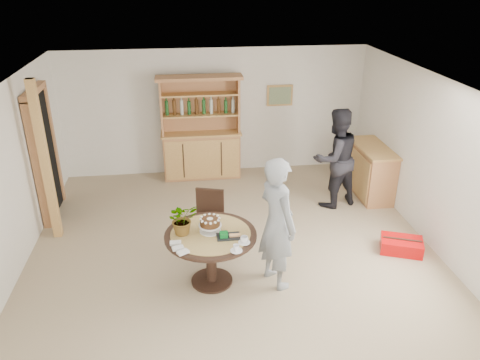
% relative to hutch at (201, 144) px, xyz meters
% --- Properties ---
extents(ground, '(7.00, 7.00, 0.00)m').
position_rel_hutch_xyz_m(ground, '(0.30, -3.24, -0.69)').
color(ground, tan).
rests_on(ground, ground).
extents(room_shell, '(6.04, 7.04, 2.52)m').
position_rel_hutch_xyz_m(room_shell, '(0.30, -3.23, 1.05)').
color(room_shell, white).
rests_on(room_shell, ground).
extents(doorway, '(0.13, 1.10, 2.18)m').
position_rel_hutch_xyz_m(doorway, '(-2.63, -1.24, 0.42)').
color(doorway, black).
rests_on(doorway, ground).
extents(pine_post, '(0.12, 0.12, 2.50)m').
position_rel_hutch_xyz_m(pine_post, '(-2.40, -2.04, 0.56)').
color(pine_post, tan).
rests_on(pine_post, ground).
extents(hutch, '(1.62, 0.54, 2.04)m').
position_rel_hutch_xyz_m(hutch, '(0.00, 0.00, 0.00)').
color(hutch, '#B37D4B').
rests_on(hutch, ground).
extents(sideboard, '(0.54, 1.26, 0.94)m').
position_rel_hutch_xyz_m(sideboard, '(3.04, -1.24, -0.22)').
color(sideboard, '#B37D4B').
rests_on(sideboard, ground).
extents(dining_table, '(1.20, 1.20, 0.76)m').
position_rel_hutch_xyz_m(dining_table, '(-0.07, -3.54, -0.08)').
color(dining_table, black).
rests_on(dining_table, ground).
extents(dining_chair, '(0.53, 0.53, 0.95)m').
position_rel_hutch_xyz_m(dining_chair, '(-0.04, -2.72, -0.15)').
color(dining_chair, black).
rests_on(dining_chair, ground).
extents(birthday_cake, '(0.30, 0.30, 0.20)m').
position_rel_hutch_xyz_m(birthday_cake, '(-0.07, -3.49, 0.19)').
color(birthday_cake, white).
rests_on(birthday_cake, dining_table).
extents(flower_vase, '(0.47, 0.44, 0.42)m').
position_rel_hutch_xyz_m(flower_vase, '(-0.42, -3.49, 0.28)').
color(flower_vase, '#3F7233').
rests_on(flower_vase, dining_table).
extents(gift_tray, '(0.30, 0.20, 0.08)m').
position_rel_hutch_xyz_m(gift_tray, '(0.15, -3.67, 0.10)').
color(gift_tray, black).
rests_on(gift_tray, dining_table).
extents(coffee_cup_a, '(0.15, 0.15, 0.09)m').
position_rel_hutch_xyz_m(coffee_cup_a, '(0.33, -3.82, 0.11)').
color(coffee_cup_a, white).
rests_on(coffee_cup_a, dining_table).
extents(coffee_cup_b, '(0.15, 0.15, 0.08)m').
position_rel_hutch_xyz_m(coffee_cup_b, '(0.21, -3.99, 0.11)').
color(coffee_cup_b, white).
rests_on(coffee_cup_b, dining_table).
extents(napkins, '(0.24, 0.33, 0.03)m').
position_rel_hutch_xyz_m(napkins, '(-0.48, -3.86, 0.09)').
color(napkins, white).
rests_on(napkins, dining_table).
extents(teen_boy, '(0.66, 0.78, 1.81)m').
position_rel_hutch_xyz_m(teen_boy, '(0.78, -3.64, 0.21)').
color(teen_boy, gray).
rests_on(teen_boy, ground).
extents(adult_person, '(1.03, 0.91, 1.77)m').
position_rel_hutch_xyz_m(adult_person, '(2.23, -1.55, 0.20)').
color(adult_person, black).
rests_on(adult_person, ground).
extents(red_suitcase, '(0.71, 0.59, 0.21)m').
position_rel_hutch_xyz_m(red_suitcase, '(2.80, -3.16, -0.59)').
color(red_suitcase, red).
rests_on(red_suitcase, ground).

